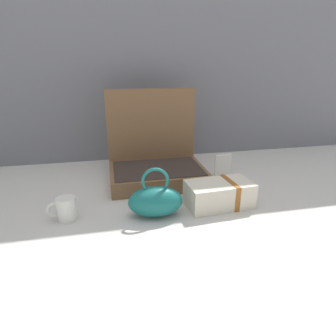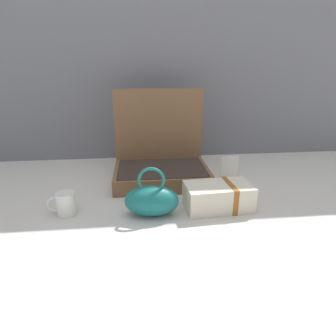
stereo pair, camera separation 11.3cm
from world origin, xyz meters
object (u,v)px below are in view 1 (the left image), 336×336
cream_toiletry_bag (220,194)px  info_card_left (223,165)px  open_suitcase (156,161)px  teal_pouch_handbag (156,201)px  coffee_mug (66,209)px

cream_toiletry_bag → info_card_left: (0.13, 0.28, 0.01)m
open_suitcase → cream_toiletry_bag: size_ratio=1.67×
open_suitcase → teal_pouch_handbag: 0.36m
teal_pouch_handbag → coffee_mug: 0.32m
open_suitcase → info_card_left: size_ratio=3.79×
info_card_left → teal_pouch_handbag: bearing=-150.8°
cream_toiletry_bag → open_suitcase: bearing=121.1°
teal_pouch_handbag → cream_toiletry_bag: (0.26, 0.03, -0.01)m
open_suitcase → cream_toiletry_bag: open_suitcase is taller
teal_pouch_handbag → coffee_mug: size_ratio=2.01×
cream_toiletry_bag → info_card_left: size_ratio=2.27×
teal_pouch_handbag → coffee_mug: teal_pouch_handbag is taller
info_card_left → coffee_mug: bearing=-168.4°
cream_toiletry_bag → info_card_left: bearing=65.6°
open_suitcase → info_card_left: bearing=-7.6°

